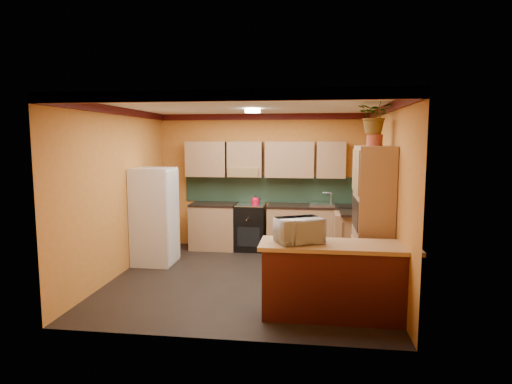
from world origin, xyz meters
TOP-DOWN VIEW (x-y plane):
  - room_shell at (0.02, 0.28)m, footprint 4.24×4.24m
  - base_cabinets_back at (0.42, 1.80)m, footprint 3.65×0.60m
  - countertop_back at (0.42, 1.80)m, footprint 3.65×0.62m
  - stove at (-0.21, 1.80)m, footprint 0.58×0.58m
  - kettle at (-0.11, 1.75)m, footprint 0.21×0.21m
  - sink at (1.19, 1.80)m, footprint 0.48×0.40m
  - base_cabinets_right at (1.80, 1.18)m, footprint 0.60×0.80m
  - countertop_right at (1.80, 1.18)m, footprint 0.62×0.80m
  - fridge at (-1.75, 0.63)m, footprint 0.68×0.66m
  - pantry at (1.85, -0.35)m, footprint 0.48×0.90m
  - fern_pot at (1.85, -0.30)m, footprint 0.22×0.22m
  - fern at (1.85, -0.30)m, footprint 0.55×0.50m
  - breakfast_bar at (1.31, -1.32)m, footprint 1.80×0.55m
  - bar_top at (1.31, -1.32)m, footprint 1.90×0.65m
  - microwave at (0.84, -1.32)m, footprint 0.66×0.57m

SIDE VIEW (x-z plane):
  - base_cabinets_back at x=0.42m, z-range 0.00..0.88m
  - base_cabinets_right at x=1.80m, z-range 0.00..0.88m
  - breakfast_bar at x=1.31m, z-range 0.00..0.88m
  - stove at x=-0.21m, z-range 0.00..0.91m
  - fridge at x=-1.75m, z-range 0.00..1.70m
  - countertop_back at x=0.42m, z-range 0.88..0.92m
  - countertop_right at x=1.80m, z-range 0.88..0.92m
  - bar_top at x=1.31m, z-range 0.88..0.93m
  - sink at x=1.19m, z-range 0.92..0.95m
  - kettle at x=-0.11m, z-range 0.91..1.09m
  - pantry at x=1.85m, z-range 0.00..2.10m
  - microwave at x=0.84m, z-range 0.93..1.23m
  - room_shell at x=0.02m, z-range 0.73..3.45m
  - fern_pot at x=1.85m, z-range 2.10..2.26m
  - fern at x=1.85m, z-range 2.26..2.78m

